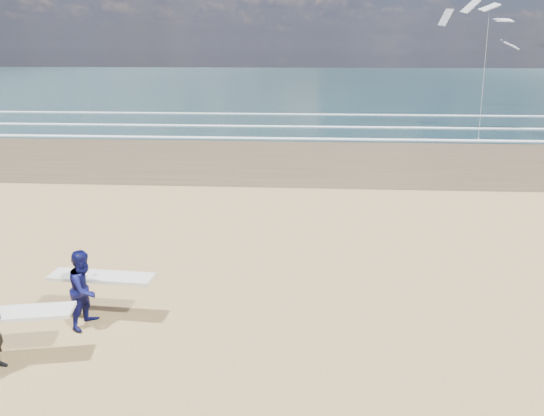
{
  "coord_description": "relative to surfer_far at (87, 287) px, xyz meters",
  "views": [
    {
      "loc": [
        4.86,
        -7.03,
        5.55
      ],
      "look_at": [
        4.05,
        6.0,
        1.15
      ],
      "focal_mm": 32.0,
      "sensor_mm": 36.0,
      "label": 1
    }
  ],
  "objects": [
    {
      "name": "foam_breakers",
      "position": [
        19.48,
        26.5,
        -0.79
      ],
      "size": [
        220.0,
        11.7,
        0.05
      ],
      "color": "white",
      "rests_on": "ground"
    },
    {
      "name": "ocean",
      "position": [
        19.48,
        70.4,
        -0.83
      ],
      "size": [
        220.0,
        100.0,
        0.02
      ],
      "primitive_type": "cube",
      "color": "#172F33",
      "rests_on": "ground"
    },
    {
      "name": "kite_1",
      "position": [
        15.86,
        24.3,
        4.05
      ],
      "size": [
        5.51,
        4.71,
        8.95
      ],
      "color": "slate",
      "rests_on": "ground"
    },
    {
      "name": "surfer_far",
      "position": [
        0.0,
        0.0,
        0.0
      ],
      "size": [
        2.23,
        1.15,
        1.67
      ],
      "color": "#0C0E47",
      "rests_on": "ground"
    }
  ]
}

